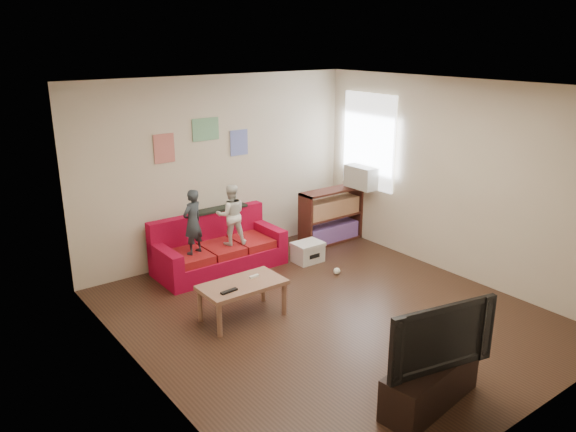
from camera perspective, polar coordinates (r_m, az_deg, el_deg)
room_shell at (r=6.38m, az=4.31°, el=0.81°), size 4.52×5.02×2.72m
sofa at (r=8.15m, az=-7.17°, el=-3.47°), size 1.84×0.84×0.81m
child_a at (r=7.63m, az=-9.66°, el=-0.60°), size 0.38×0.32×0.90m
child_b at (r=7.91m, az=-5.81°, el=0.13°), size 0.51×0.46×0.87m
coffee_table at (r=6.67m, az=-4.66°, el=-7.30°), size 0.99×0.55×0.45m
remote at (r=6.43m, az=-6.00°, el=-7.60°), size 0.21×0.07×0.02m
game_controller at (r=6.78m, az=-3.47°, el=-6.14°), size 0.13×0.05×0.03m
bookshelf at (r=9.10m, az=4.39°, el=-0.28°), size 1.10×0.33×0.88m
window at (r=8.96m, az=8.20°, el=7.53°), size 0.04×1.08×1.48m
ac_unit at (r=9.00m, az=7.50°, el=3.95°), size 0.28×0.55×0.35m
artwork_left at (r=7.89m, az=-12.47°, el=6.72°), size 0.30×0.01×0.40m
artwork_center at (r=8.14m, az=-8.37°, el=8.71°), size 0.42×0.01×0.32m
artwork_right at (r=8.45m, az=-5.00°, el=7.44°), size 0.30×0.01×0.38m
file_box at (r=8.36m, az=2.03°, el=-3.66°), size 0.44×0.33×0.30m
tv_stand at (r=5.45m, az=14.24°, el=-16.20°), size 1.14×0.51×0.41m
television at (r=5.19m, az=14.68°, el=-11.42°), size 1.10×0.36×0.63m
tissue at (r=7.98m, az=4.99°, el=-5.60°), size 0.12×0.12×0.10m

